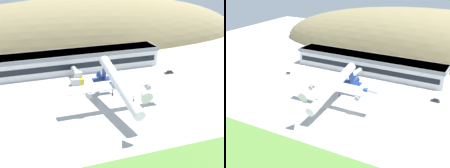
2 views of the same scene
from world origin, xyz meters
The scene contains 11 objects.
ground_plane centered at (0.00, 0.00, 0.00)m, with size 351.91×351.91×0.00m, color #B7B5AF.
grass_strip_foreground centered at (0.00, -50.04, 0.04)m, with size 316.72×29.89×0.08m, color #568438.
hill_backdrop centered at (10.44, 107.06, 0.00)m, with size 252.36×77.80×64.82m, color #8E7F56.
terminal_building centered at (-12.96, 48.52, 6.08)m, with size 94.29×15.45×10.71m.
jetway_0 centered at (-14.89, 34.47, 3.99)m, with size 3.38×12.31×5.43m.
cargo_airplane centered at (-7.08, -3.77, 10.84)m, with size 41.28×48.90×14.90m.
service_car_0 centered at (33.26, 26.83, 0.63)m, with size 4.61×2.15×1.52m.
service_car_1 centered at (-53.46, 21.14, 0.62)m, with size 3.96×1.81×1.51m.
fuel_truck centered at (-16.09, 28.08, 1.48)m, with size 6.32×2.90×3.04m.
box_truck centered at (1.82, 19.20, 1.40)m, with size 8.32×2.64×2.91m.
traffic_cone_0 centered at (8.55, 9.83, 0.28)m, with size 0.52×0.52×0.58m.
Camera 2 is at (59.57, -118.26, 67.39)m, focal length 50.00 mm.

